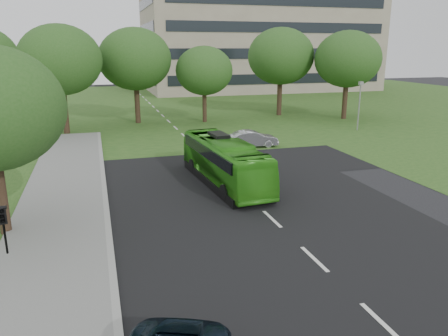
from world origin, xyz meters
The scene contains 11 objects.
ground centered at (0.00, 0.00, 0.00)m, with size 160.00×160.00×0.00m, color black.
street_surfaces centered at (-0.38, 22.75, 0.03)m, with size 120.00×120.00×0.15m.
office_building centered at (21.96, 61.96, 12.50)m, with size 40.10×20.10×25.00m.
tree_park_a centered at (-9.84, 26.09, 6.40)m, with size 7.09×7.09×9.43m.
tree_park_b centered at (-3.13, 29.94, 6.33)m, with size 7.16×7.16×9.38m.
tree_park_c centered at (3.54, 28.65, 5.17)m, with size 5.74×5.74×7.62m.
tree_park_d centered at (12.76, 30.76, 6.50)m, with size 7.26×7.26×9.59m.
tree_park_e centered at (18.46, 26.41, 6.24)m, with size 6.89×6.89×9.19m.
bus centered at (-0.51, 7.78, 1.27)m, with size 2.13×9.12×2.54m, color green.
sedan centered at (4.21, 16.14, 0.64)m, with size 1.36×3.89×1.28m, color #B1B1B6.
camera_pole centered at (16.00, 20.00, 2.89)m, with size 0.46×0.43×4.47m.
Camera 1 is at (-7.24, -14.89, 7.45)m, focal length 35.00 mm.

